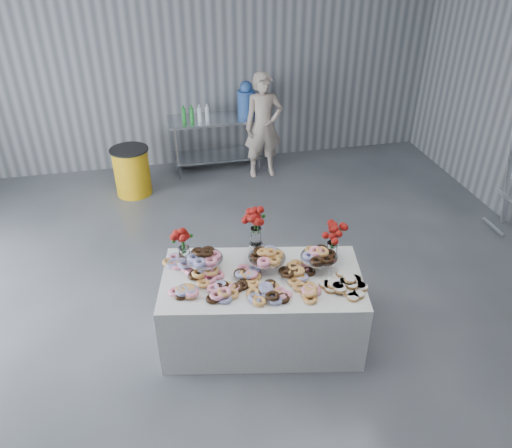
# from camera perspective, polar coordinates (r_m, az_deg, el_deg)

# --- Properties ---
(ground) EXTENTS (9.00, 9.00, 0.00)m
(ground) POSITION_cam_1_polar(r_m,az_deg,el_deg) (5.09, -0.85, -14.24)
(ground) COLOR #3D4045
(ground) RESTS_ON ground
(room_walls) EXTENTS (8.04, 9.04, 4.02)m
(room_walls) POSITION_cam_1_polar(r_m,az_deg,el_deg) (3.68, -5.75, 15.50)
(room_walls) COLOR gray
(room_walls) RESTS_ON ground
(display_table) EXTENTS (2.05, 1.34, 0.75)m
(display_table) POSITION_cam_1_polar(r_m,az_deg,el_deg) (4.98, 0.67, -9.51)
(display_table) COLOR white
(display_table) RESTS_ON ground
(prep_table) EXTENTS (1.50, 0.60, 0.90)m
(prep_table) POSITION_cam_1_polar(r_m,az_deg,el_deg) (8.20, -4.56, 10.18)
(prep_table) COLOR silver
(prep_table) RESTS_ON ground
(donut_mounds) EXTENTS (1.92, 1.13, 0.09)m
(donut_mounds) POSITION_cam_1_polar(r_m,az_deg,el_deg) (4.67, 0.84, -6.07)
(donut_mounds) COLOR #E6B754
(donut_mounds) RESTS_ON display_table
(cake_stand_left) EXTENTS (0.36, 0.36, 0.17)m
(cake_stand_left) POSITION_cam_1_polar(r_m,az_deg,el_deg) (4.79, -5.95, -3.76)
(cake_stand_left) COLOR silver
(cake_stand_left) RESTS_ON display_table
(cake_stand_mid) EXTENTS (0.36, 0.36, 0.17)m
(cake_stand_mid) POSITION_cam_1_polar(r_m,az_deg,el_deg) (4.77, 1.26, -3.69)
(cake_stand_mid) COLOR silver
(cake_stand_mid) RESTS_ON display_table
(cake_stand_right) EXTENTS (0.36, 0.36, 0.17)m
(cake_stand_right) POSITION_cam_1_polar(r_m,az_deg,el_deg) (4.82, 7.22, -3.58)
(cake_stand_right) COLOR silver
(cake_stand_right) RESTS_ON display_table
(danish_pile) EXTENTS (0.48, 0.48, 0.11)m
(danish_pile) POSITION_cam_1_polar(r_m,az_deg,el_deg) (4.67, 10.07, -6.53)
(danish_pile) COLOR silver
(danish_pile) RESTS_ON display_table
(bouquet_left) EXTENTS (0.26, 0.26, 0.42)m
(bouquet_left) POSITION_cam_1_polar(r_m,az_deg,el_deg) (4.80, -8.36, -1.56)
(bouquet_left) COLOR white
(bouquet_left) RESTS_ON display_table
(bouquet_right) EXTENTS (0.26, 0.26, 0.42)m
(bouquet_right) POSITION_cam_1_polar(r_m,az_deg,el_deg) (4.88, 8.86, -1.02)
(bouquet_right) COLOR white
(bouquet_right) RESTS_ON display_table
(bouquet_center) EXTENTS (0.26, 0.26, 0.57)m
(bouquet_center) POSITION_cam_1_polar(r_m,az_deg,el_deg) (4.80, -0.00, 0.01)
(bouquet_center) COLOR silver
(bouquet_center) RESTS_ON display_table
(water_jug) EXTENTS (0.28, 0.28, 0.55)m
(water_jug) POSITION_cam_1_polar(r_m,az_deg,el_deg) (8.09, -1.12, 13.97)
(water_jug) COLOR #3A6AC6
(water_jug) RESTS_ON prep_table
(drink_bottles) EXTENTS (0.54, 0.08, 0.27)m
(drink_bottles) POSITION_cam_1_polar(r_m,az_deg,el_deg) (7.92, -6.93, 12.47)
(drink_bottles) COLOR #268C33
(drink_bottles) RESTS_ON prep_table
(person) EXTENTS (0.61, 0.41, 1.66)m
(person) POSITION_cam_1_polar(r_m,az_deg,el_deg) (7.93, 0.86, 11.14)
(person) COLOR #CC8C93
(person) RESTS_ON ground
(trash_barrel) EXTENTS (0.57, 0.57, 0.73)m
(trash_barrel) POSITION_cam_1_polar(r_m,az_deg,el_deg) (7.75, -13.99, 5.86)
(trash_barrel) COLOR gold
(trash_barrel) RESTS_ON ground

